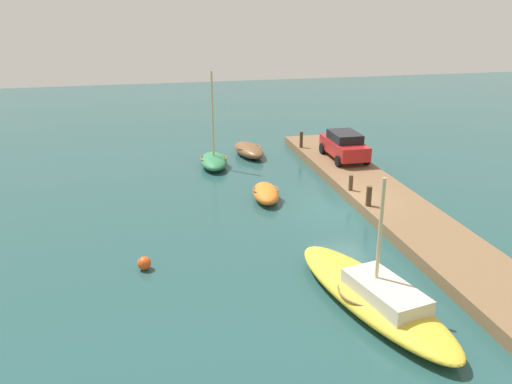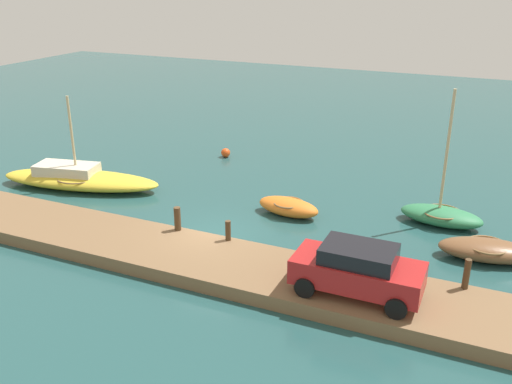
# 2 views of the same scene
# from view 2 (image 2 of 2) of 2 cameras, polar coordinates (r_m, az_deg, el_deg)

# --- Properties ---
(ground_plane) EXTENTS (84.00, 84.00, 0.00)m
(ground_plane) POSITION_cam_2_polar(r_m,az_deg,el_deg) (22.39, -4.34, -4.61)
(ground_plane) COLOR #234C4C
(dock_platform) EXTENTS (24.82, 3.23, 0.50)m
(dock_platform) POSITION_cam_2_polar(r_m,az_deg,el_deg) (20.56, -7.30, -6.47)
(dock_platform) COLOR brown
(dock_platform) RESTS_ON ground_plane
(sailboat_yellow) EXTENTS (8.28, 3.83, 4.50)m
(sailboat_yellow) POSITION_cam_2_polar(r_m,az_deg,el_deg) (28.53, -17.57, 1.33)
(sailboat_yellow) COLOR gold
(sailboat_yellow) RESTS_ON ground_plane
(dinghy_orange) EXTENTS (2.91, 1.56, 0.75)m
(dinghy_orange) POSITION_cam_2_polar(r_m,az_deg,el_deg) (24.21, 3.30, -1.49)
(dinghy_orange) COLOR orange
(dinghy_orange) RESTS_ON ground_plane
(rowboat_green) EXTENTS (3.45, 1.81, 5.66)m
(rowboat_green) POSITION_cam_2_polar(r_m,az_deg,el_deg) (24.52, 18.30, -2.21)
(rowboat_green) COLOR #2D7A4C
(rowboat_green) RESTS_ON ground_plane
(rowboat_brown) EXTENTS (3.58, 2.00, 0.77)m
(rowboat_brown) POSITION_cam_2_polar(r_m,az_deg,el_deg) (22.16, 22.37, -5.46)
(rowboat_brown) COLOR brown
(rowboat_brown) RESTS_ON ground_plane
(mooring_post_west) EXTENTS (0.26, 0.26, 0.94)m
(mooring_post_west) POSITION_cam_2_polar(r_m,az_deg,el_deg) (21.80, -7.98, -2.70)
(mooring_post_west) COLOR #47331E
(mooring_post_west) RESTS_ON dock_platform
(mooring_post_mid_west) EXTENTS (0.21, 0.21, 0.78)m
(mooring_post_mid_west) POSITION_cam_2_polar(r_m,az_deg,el_deg) (20.85, -2.86, -3.93)
(mooring_post_mid_west) COLOR #47331E
(mooring_post_mid_west) RESTS_ON dock_platform
(mooring_post_mid_east) EXTENTS (0.21, 0.21, 1.02)m
(mooring_post_mid_east) POSITION_cam_2_polar(r_m,az_deg,el_deg) (18.94, 20.60, -7.79)
(mooring_post_mid_east) COLOR #47331E
(mooring_post_mid_east) RESTS_ON dock_platform
(parked_car) EXTENTS (3.98, 1.94, 1.61)m
(parked_car) POSITION_cam_2_polar(r_m,az_deg,el_deg) (17.61, 10.28, -7.72)
(parked_car) COLOR #B21E1E
(parked_car) RESTS_ON dock_platform
(marker_buoy) EXTENTS (0.51, 0.51, 0.51)m
(marker_buoy) POSITION_cam_2_polar(r_m,az_deg,el_deg) (31.87, -3.10, 4.00)
(marker_buoy) COLOR #E54C19
(marker_buoy) RESTS_ON ground_plane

